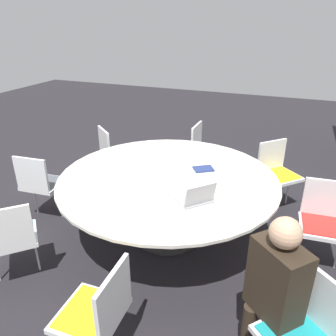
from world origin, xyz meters
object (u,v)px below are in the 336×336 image
object	(u,v)px
handbag	(254,178)
chair_6	(10,235)
chair_3	(204,148)
chair_4	(113,151)
spiral_notebook	(203,169)
person_0	(274,285)
chair_1	(324,218)
chair_7	(98,309)
chair_5	(40,181)
laptop	(197,198)
chair_2	(277,169)
chair_0	(307,330)

from	to	relation	value
handbag	chair_6	bearing A→B (deg)	-33.47
chair_3	chair_6	distance (m)	2.91
chair_4	spiral_notebook	bearing A→B (deg)	17.08
handbag	chair_3	bearing A→B (deg)	-89.88
chair_6	person_0	bearing A→B (deg)	-43.98
chair_1	chair_7	world-z (taller)	same
chair_4	person_0	xyz separation A→B (m)	(2.10, 2.41, 0.19)
chair_5	laptop	size ratio (longest dim) A/B	2.29
handbag	chair_2	bearing A→B (deg)	37.92
spiral_notebook	handbag	bearing A→B (deg)	161.17
chair_2	handbag	world-z (taller)	chair_2
chair_4	spiral_notebook	world-z (taller)	chair_4
chair_3	chair_5	xyz separation A→B (m)	(1.76, -1.53, 0.00)
chair_2	chair_0	bearing A→B (deg)	52.78
person_0	chair_3	bearing A→B (deg)	-22.76
chair_3	chair_7	world-z (taller)	same
chair_7	chair_1	bearing A→B (deg)	-41.26
chair_3	chair_5	world-z (taller)	same
chair_1	chair_5	world-z (taller)	same
person_0	laptop	size ratio (longest dim) A/B	3.23
chair_4	spiral_notebook	distance (m)	1.69
chair_2	chair_4	bearing A→B (deg)	-40.87
chair_4	chair_6	xyz separation A→B (m)	(2.12, 0.17, 0.00)
chair_5	person_0	xyz separation A→B (m)	(0.93, 2.74, 0.19)
chair_3	person_0	size ratio (longest dim) A/B	0.71
chair_0	chair_2	bearing A→B (deg)	-38.18
chair_1	chair_7	size ratio (longest dim) A/B	1.00
chair_7	person_0	bearing A→B (deg)	-69.06
chair_7	handbag	distance (m)	3.22
chair_1	spiral_notebook	size ratio (longest dim) A/B	3.32
chair_6	laptop	xyz separation A→B (m)	(-0.74, 1.51, 0.30)
chair_1	spiral_notebook	distance (m)	1.29
laptop	handbag	xyz separation A→B (m)	(-1.98, 0.29, -0.67)
chair_5	handbag	bearing A→B (deg)	33.04
chair_1	chair_5	xyz separation A→B (m)	(0.37, -3.12, 0.00)
chair_4	chair_3	bearing A→B (deg)	67.12
chair_0	chair_6	xyz separation A→B (m)	(-0.08, -2.48, 0.00)
chair_2	chair_5	xyz separation A→B (m)	(1.37, -2.60, 0.00)
chair_0	chair_6	distance (m)	2.48
chair_1	chair_2	xyz separation A→B (m)	(-0.99, -0.52, 0.00)
chair_0	chair_1	bearing A→B (deg)	-52.95
spiral_notebook	person_0	bearing A→B (deg)	31.70
chair_2	handbag	distance (m)	0.63
chair_4	laptop	xyz separation A→B (m)	(1.38, 1.67, 0.30)
spiral_notebook	chair_0	bearing A→B (deg)	36.04
chair_5	laptop	world-z (taller)	laptop
chair_3	chair_6	world-z (taller)	same
chair_1	person_0	world-z (taller)	person_0
chair_5	person_0	bearing A→B (deg)	-23.33
chair_4	chair_7	world-z (taller)	same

